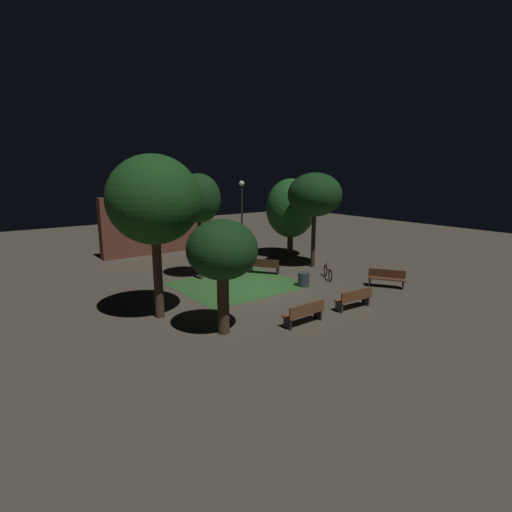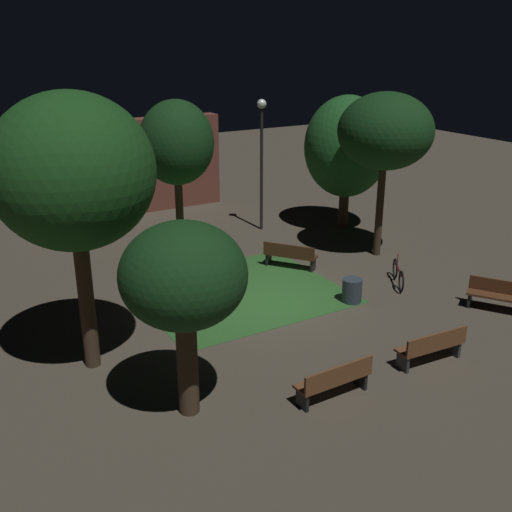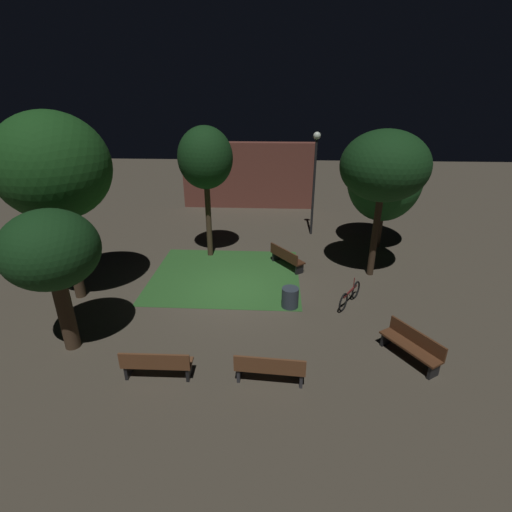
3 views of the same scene
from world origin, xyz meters
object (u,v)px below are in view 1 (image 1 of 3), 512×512
at_px(bench_lawn_edge, 305,313).
at_px(tree_right_canopy, 315,195).
at_px(bench_near_trees, 386,278).
at_px(tree_back_right, 199,199).
at_px(lamp_post_plaza_east, 242,207).
at_px(bicycle, 328,272).
at_px(tree_back_left, 222,251).
at_px(bench_by_lamp, 264,266).
at_px(tree_lawn_side, 154,201).
at_px(trash_bin, 304,279).
at_px(bench_front_left, 354,298).
at_px(tree_near_wall, 291,208).

bearing_deg(bench_lawn_edge, tree_right_canopy, 43.27).
height_order(bench_near_trees, tree_back_right, tree_back_right).
relative_size(lamp_post_plaza_east, bicycle, 3.47).
relative_size(tree_back_right, tree_back_left, 1.36).
xyz_separation_m(bench_by_lamp, tree_lawn_side, (-7.57, -2.87, 4.19)).
height_order(tree_right_canopy, trash_bin, tree_right_canopy).
bearing_deg(tree_back_left, bicycle, 18.50).
height_order(lamp_post_plaza_east, trash_bin, lamp_post_plaza_east).
bearing_deg(bicycle, tree_lawn_side, 179.80).
bearing_deg(bicycle, tree_back_right, 144.15).
height_order(bench_front_left, bench_by_lamp, same).
xyz_separation_m(bench_lawn_edge, tree_back_left, (-2.90, 1.19, 2.55)).
xyz_separation_m(bench_front_left, bicycle, (2.72, 4.05, -0.14)).
distance_m(tree_back_right, tree_right_canopy, 7.08).
distance_m(tree_back_left, tree_right_canopy, 11.24).
height_order(tree_near_wall, tree_right_canopy, tree_right_canopy).
height_order(tree_back_right, tree_near_wall, tree_back_right).
relative_size(tree_right_canopy, lamp_post_plaza_east, 1.10).
height_order(tree_back_left, trash_bin, tree_back_left).
distance_m(tree_back_right, lamp_post_plaza_east, 5.81).
bearing_deg(trash_bin, bicycle, 7.76).
height_order(tree_right_canopy, bicycle, tree_right_canopy).
distance_m(bench_lawn_edge, bench_front_left, 2.91).
bearing_deg(bicycle, bench_by_lamp, 126.83).
distance_m(tree_lawn_side, tree_back_left, 3.54).
bearing_deg(tree_near_wall, bicycle, -111.83).
xyz_separation_m(tree_back_right, lamp_post_plaza_east, (4.85, 3.06, -0.89)).
bearing_deg(tree_near_wall, bench_lawn_edge, -129.12).
height_order(tree_near_wall, trash_bin, tree_near_wall).
relative_size(tree_back_right, tree_near_wall, 1.07).
relative_size(tree_lawn_side, lamp_post_plaza_east, 1.24).
relative_size(bench_front_left, tree_lawn_side, 0.29).
bearing_deg(tree_right_canopy, bench_by_lamp, 172.43).
height_order(tree_back_left, tree_right_canopy, tree_right_canopy).
bearing_deg(bench_by_lamp, lamp_post_plaza_east, 71.53).
relative_size(bench_front_left, bench_by_lamp, 1.06).
height_order(bench_front_left, tree_near_wall, tree_near_wall).
relative_size(bench_near_trees, tree_lawn_side, 0.28).
height_order(bench_near_trees, trash_bin, bench_near_trees).
xyz_separation_m(tree_lawn_side, bicycle, (9.75, -0.03, -4.33)).
distance_m(tree_near_wall, trash_bin, 7.95).
distance_m(bench_lawn_edge, trash_bin, 5.17).
distance_m(bench_lawn_edge, bench_near_trees, 6.91).
height_order(bench_near_trees, bicycle, bicycle).
relative_size(bench_lawn_edge, bicycle, 1.21).
height_order(bench_front_left, tree_back_left, tree_back_left).
relative_size(tree_near_wall, tree_right_canopy, 0.93).
bearing_deg(tree_lawn_side, tree_right_canopy, 12.36).
bearing_deg(bicycle, bench_front_left, -123.90).
height_order(bench_lawn_edge, trash_bin, bench_lawn_edge).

